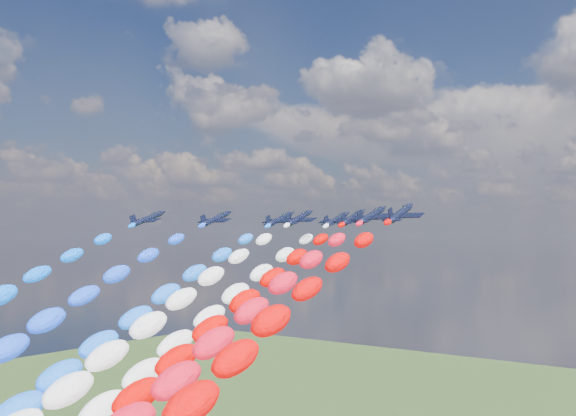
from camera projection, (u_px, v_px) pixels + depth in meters
The scene contains 12 objects.
jet_0 at pixel (147, 219), 157.24m from camera, with size 8.42×11.29×2.49m, color black, non-canonical shape.
jet_1 at pixel (216, 219), 157.13m from camera, with size 8.42×11.29×2.49m, color black, non-canonical shape.
jet_2 at pixel (280, 219), 161.83m from camera, with size 8.42×11.29×2.49m, color black, non-canonical shape.
trail_2 at pixel (80, 376), 116.49m from camera, with size 6.23×108.32×58.87m, color blue, non-canonical shape.
jet_3 at pixel (299, 218), 150.93m from camera, with size 8.42×11.29×2.49m, color black, non-canonical shape.
trail_3 at pixel (87, 391), 105.59m from camera, with size 6.23×108.32×58.87m, color white, non-canonical shape.
jet_4 at pixel (337, 219), 162.47m from camera, with size 8.42×11.29×2.49m, color black, non-canonical shape.
trail_4 at pixel (160, 375), 117.13m from camera, with size 6.23×108.32×58.87m, color white, non-canonical shape.
jet_5 at pixel (353, 218), 146.64m from camera, with size 8.42×11.29×2.49m, color black, non-canonical shape.
trail_5 at pixel (156, 397), 101.30m from camera, with size 6.23×108.32×58.87m, color #DE0300, non-canonical shape.
jet_6 at pixel (372, 215), 131.69m from camera, with size 8.42×11.29×2.49m, color black, non-canonical shape.
jet_7 at pixel (400, 213), 119.40m from camera, with size 8.42×11.29×2.49m, color black, non-canonical shape.
Camera 1 is at (88.01, -111.76, 94.12)m, focal length 42.59 mm.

